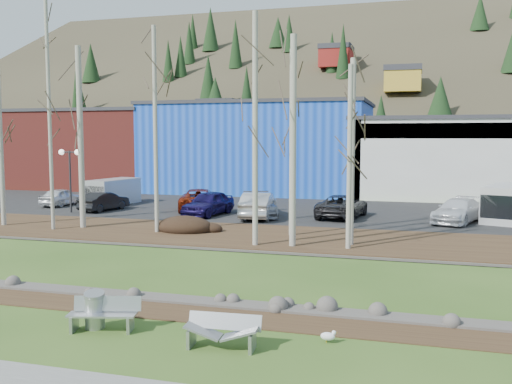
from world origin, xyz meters
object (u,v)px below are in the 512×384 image
(seagull, at_px, (328,336))
(car_0, at_px, (61,197))
(car_4, at_px, (208,203))
(car_7, at_px, (458,211))
(car_6, at_px, (342,206))
(van_white, at_px, (507,203))
(bench_damaged, at_px, (223,331))
(car_5, at_px, (258,205))
(litter_bin, at_px, (95,312))
(bench_intact, at_px, (104,314))
(car_2, at_px, (199,199))
(van_grey, at_px, (112,192))
(car_1, at_px, (104,201))
(street_lamp, at_px, (70,163))
(car_3, at_px, (259,205))

(seagull, height_order, car_0, car_0)
(car_4, height_order, car_7, car_4)
(car_6, height_order, van_white, van_white)
(bench_damaged, bearing_deg, car_5, 99.62)
(litter_bin, bearing_deg, bench_intact, -17.62)
(car_5, relative_size, van_white, 0.92)
(seagull, relative_size, car_5, 0.09)
(bench_intact, bearing_deg, car_7, 50.60)
(car_0, bearing_deg, van_white, -178.23)
(car_2, bearing_deg, van_grey, -28.10)
(bench_damaged, distance_m, seagull, 2.66)
(car_1, relative_size, car_5, 0.79)
(car_2, xyz_separation_m, van_white, (19.47, 0.14, 0.33))
(car_5, distance_m, car_7, 11.80)
(bench_intact, relative_size, litter_bin, 2.06)
(street_lamp, bearing_deg, car_3, 10.02)
(car_7, height_order, van_grey, van_grey)
(car_2, xyz_separation_m, car_4, (1.51, -2.20, 0.03))
(bench_damaged, xyz_separation_m, car_1, (-16.00, 21.34, 0.36))
(car_4, distance_m, van_white, 18.11)
(car_6, distance_m, van_white, 9.64)
(bench_damaged, relative_size, car_5, 0.38)
(bench_intact, relative_size, car_4, 0.42)
(bench_intact, distance_m, seagull, 5.94)
(seagull, height_order, van_grey, van_grey)
(street_lamp, height_order, car_2, street_lamp)
(seagull, height_order, street_lamp, street_lamp)
(car_2, bearing_deg, bench_damaged, 94.49)
(litter_bin, relative_size, van_white, 0.17)
(car_1, xyz_separation_m, car_4, (7.62, -0.21, 0.13))
(seagull, bearing_deg, street_lamp, 120.99)
(street_lamp, xyz_separation_m, car_1, (1.58, 1.48, -2.65))
(street_lamp, distance_m, van_grey, 5.28)
(seagull, height_order, car_2, car_2)
(seagull, bearing_deg, car_2, 103.16)
(bench_intact, distance_m, car_0, 28.40)
(street_lamp, xyz_separation_m, car_4, (9.21, 1.27, -2.52))
(bench_damaged, distance_m, car_4, 22.74)
(car_1, bearing_deg, van_grey, -59.13)
(car_7, distance_m, van_grey, 24.14)
(seagull, relative_size, car_2, 0.08)
(van_white, bearing_deg, car_7, -137.03)
(litter_bin, xyz_separation_m, seagull, (6.23, 0.63, -0.28))
(van_grey, bearing_deg, bench_damaged, -46.28)
(litter_bin, relative_size, car_3, 0.19)
(seagull, relative_size, street_lamp, 0.10)
(car_1, xyz_separation_m, car_3, (10.87, 0.28, 0.08))
(bench_damaged, height_order, van_white, van_white)
(van_grey, bearing_deg, car_6, 1.73)
(car_2, height_order, car_6, car_2)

